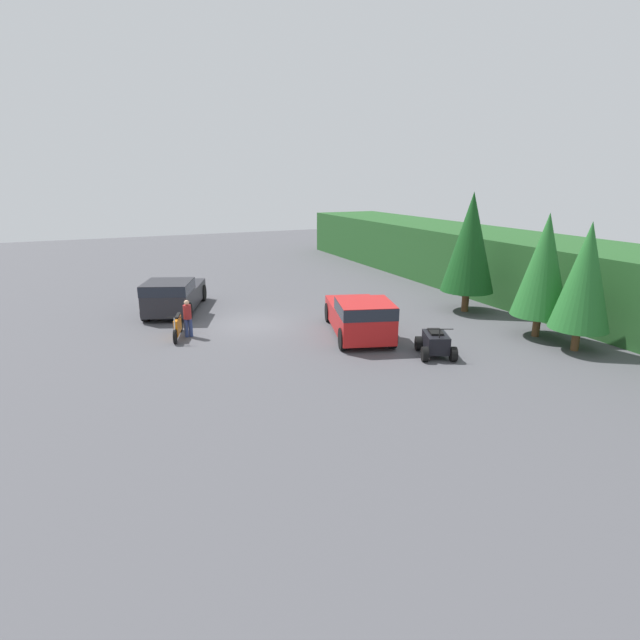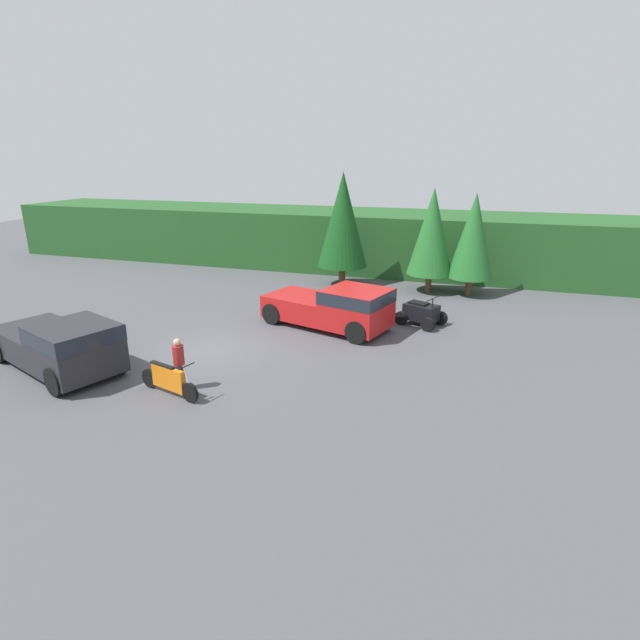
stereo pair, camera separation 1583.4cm
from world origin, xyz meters
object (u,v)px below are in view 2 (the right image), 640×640
object	(u,v)px
dirt_bike	(169,380)
pickup_truck_red	(336,306)
quad_atv	(421,313)
rider_person	(179,362)
pickup_truck_second	(62,344)

from	to	relation	value
dirt_bike	pickup_truck_red	bearing A→B (deg)	82.57
quad_atv	dirt_bike	bearing A→B (deg)	-102.24
dirt_bike	rider_person	size ratio (longest dim) A/B	1.41
pickup_truck_red	quad_atv	bearing A→B (deg)	42.45
pickup_truck_red	quad_atv	size ratio (longest dim) A/B	2.58
rider_person	quad_atv	bearing A→B (deg)	57.87
dirt_bike	rider_person	distance (m)	0.62
quad_atv	rider_person	distance (m)	10.55
pickup_truck_second	pickup_truck_red	bearing A→B (deg)	63.37
dirt_bike	rider_person	bearing A→B (deg)	90.38
dirt_bike	quad_atv	distance (m)	10.96
quad_atv	rider_person	xyz separation A→B (m)	(-6.29, -8.46, 0.41)
pickup_truck_second	dirt_bike	world-z (taller)	pickup_truck_second
dirt_bike	quad_atv	bearing A→B (deg)	69.98
pickup_truck_red	rider_person	xyz separation A→B (m)	(-3.01, -6.86, -0.07)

